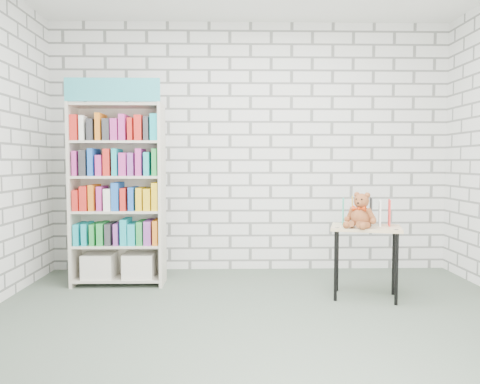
{
  "coord_description": "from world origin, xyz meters",
  "views": [
    {
      "loc": [
        -0.24,
        -3.34,
        1.23
      ],
      "look_at": [
        -0.14,
        0.95,
        0.96
      ],
      "focal_mm": 35.0,
      "sensor_mm": 36.0,
      "label": 1
    }
  ],
  "objects": [
    {
      "name": "room_shell",
      "position": [
        0.0,
        0.0,
        1.78
      ],
      "size": [
        4.52,
        4.02,
        2.81
      ],
      "color": "silver",
      "rests_on": "ground"
    },
    {
      "name": "table_books",
      "position": [
        1.02,
        0.92,
        0.78
      ],
      "size": [
        0.46,
        0.29,
        0.25
      ],
      "color": "#29B292",
      "rests_on": "display_table"
    },
    {
      "name": "teddy_bear",
      "position": [
        0.92,
        0.75,
        0.78
      ],
      "size": [
        0.3,
        0.3,
        0.31
      ],
      "color": "brown",
      "rests_on": "display_table"
    },
    {
      "name": "bookshelf",
      "position": [
        -1.35,
        1.36,
        0.93
      ],
      "size": [
        0.91,
        0.35,
        2.03
      ],
      "color": "beige",
      "rests_on": "ground"
    },
    {
      "name": "ground",
      "position": [
        0.0,
        0.0,
        0.0
      ],
      "size": [
        4.5,
        4.5,
        0.0
      ],
      "primitive_type": "plane",
      "color": "#4A5749",
      "rests_on": "ground"
    },
    {
      "name": "display_table",
      "position": [
        0.99,
        0.83,
        0.56
      ],
      "size": [
        0.7,
        0.57,
        0.66
      ],
      "color": "tan",
      "rests_on": "ground"
    }
  ]
}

